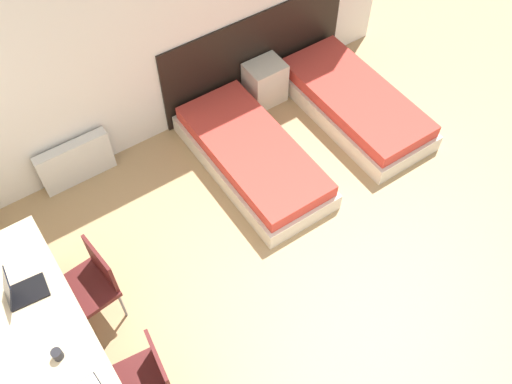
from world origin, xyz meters
The scene contains 11 objects.
wall_back centered at (0.00, 3.68, 1.35)m, with size 5.76×0.05×2.70m.
headboard_panel centered at (1.09, 3.64, 0.54)m, with size 2.40×0.03×1.07m.
bed_near_window centered at (0.39, 2.65, 0.18)m, with size 0.89×1.93×0.36m.
bed_near_door centered at (1.80, 2.65, 0.18)m, with size 0.89×1.93×0.36m.
nightstand centered at (1.09, 3.44, 0.26)m, with size 0.44×0.35×0.53m.
radiator centered at (-1.22, 3.56, 0.26)m, with size 0.78×0.12×0.52m.
desk centered at (-2.11, 1.55, 0.60)m, with size 0.54×2.47×0.75m.
chair_near_laptop centered at (-1.70, 2.05, 0.48)m, with size 0.52×0.52×0.85m.
chair_near_notebook centered at (-1.70, 1.05, 0.48)m, with size 0.53×0.53×0.85m.
laptop centered at (-2.17, 2.09, 0.81)m, with size 0.33×0.25×0.31m.
mug centered at (-2.14, 1.46, 0.79)m, with size 0.08×0.08×0.09m.
Camera 1 is at (-1.78, -0.61, 4.86)m, focal length 40.00 mm.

